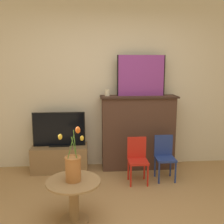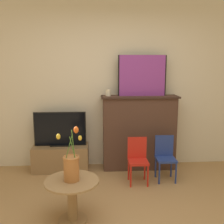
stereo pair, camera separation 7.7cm
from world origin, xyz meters
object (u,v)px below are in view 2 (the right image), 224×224
object	(u,v)px
tv_monitor	(60,130)
vase_tulips	(71,166)
chair_blue	(165,155)
painting	(142,76)
chair_red	(138,157)

from	to	relation	value
tv_monitor	vase_tulips	distance (m)	1.44
vase_tulips	chair_blue	bearing A→B (deg)	38.15
painting	tv_monitor	bearing A→B (deg)	-177.91
chair_red	vase_tulips	world-z (taller)	vase_tulips
painting	vase_tulips	distance (m)	1.95
vase_tulips	chair_red	bearing A→B (deg)	47.35
tv_monitor	painting	bearing A→B (deg)	2.09
chair_red	chair_blue	world-z (taller)	same
chair_red	painting	bearing A→B (deg)	76.05
chair_blue	vase_tulips	world-z (taller)	vase_tulips
chair_red	tv_monitor	bearing A→B (deg)	156.38
painting	chair_blue	xyz separation A→B (m)	(0.27, -0.47, -1.12)
vase_tulips	tv_monitor	bearing A→B (deg)	102.21
tv_monitor	chair_red	size ratio (longest dim) A/B	1.25
tv_monitor	chair_red	bearing A→B (deg)	-23.62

